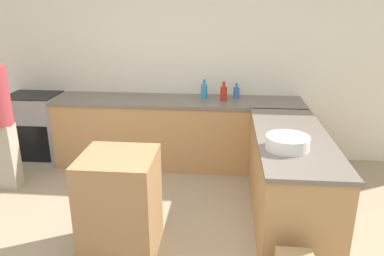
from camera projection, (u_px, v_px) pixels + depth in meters
name	position (u px, v px, depth m)	size (l,w,h in m)	color
wall_back	(181.00, 60.00, 5.01)	(8.00, 0.06, 2.70)	silver
counter_back	(178.00, 132.00, 4.97)	(3.21, 0.68, 0.90)	tan
counter_peninsula	(289.00, 178.00, 3.68)	(0.69, 1.88, 0.90)	tan
range_oven	(37.00, 127.00, 5.16)	(0.72, 0.61, 0.91)	#99999E
island_table	(120.00, 204.00, 3.21)	(0.62, 0.61, 0.90)	#997047
mixing_bowl	(287.00, 143.00, 3.20)	(0.37, 0.37, 0.12)	white
dish_soap_bottle	(204.00, 91.00, 4.85)	(0.08, 0.08, 0.25)	#338CBF
water_bottle_blue	(236.00, 92.00, 4.87)	(0.08, 0.08, 0.19)	#386BB7
hot_sauce_bottle	(224.00, 93.00, 4.74)	(0.09, 0.09, 0.24)	red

